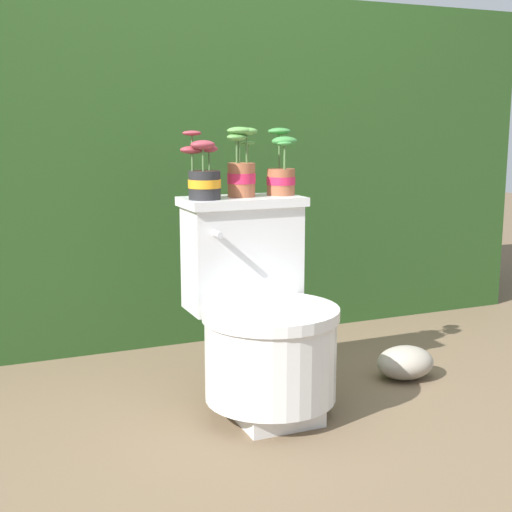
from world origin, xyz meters
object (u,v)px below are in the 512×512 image
at_px(potted_plant_middle, 281,171).
at_px(garden_stone, 405,363).
at_px(toilet, 261,321).
at_px(potted_plant_midleft, 241,170).
at_px(potted_plant_left, 203,176).

bearing_deg(potted_plant_middle, garden_stone, -16.62).
bearing_deg(toilet, garden_stone, 3.71).
bearing_deg(toilet, potted_plant_middle, 48.86).
height_order(potted_plant_midleft, garden_stone, potted_plant_midleft).
bearing_deg(potted_plant_left, potted_plant_midleft, 11.57).
distance_m(toilet, potted_plant_left, 0.51).
xyz_separation_m(potted_plant_middle, garden_stone, (0.45, -0.13, -0.70)).
bearing_deg(potted_plant_middle, potted_plant_left, -174.02).
distance_m(toilet, potted_plant_midleft, 0.51).
bearing_deg(potted_plant_left, potted_plant_middle, 5.98).
distance_m(potted_plant_midleft, garden_stone, 0.94).
height_order(toilet, potted_plant_middle, potted_plant_middle).
xyz_separation_m(toilet, potted_plant_left, (-0.14, 0.14, 0.46)).
xyz_separation_m(potted_plant_left, potted_plant_midleft, (0.14, 0.03, 0.02)).
xyz_separation_m(toilet, potted_plant_middle, (0.15, 0.17, 0.47)).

